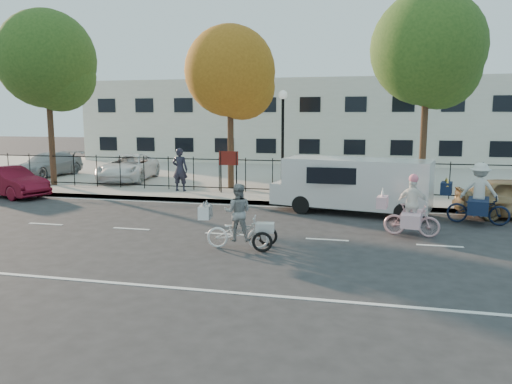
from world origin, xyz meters
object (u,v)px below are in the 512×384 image
(lot_car_a, at_px, (48,165))
(lot_car_c, at_px, (303,171))
(lamppost, at_px, (283,124))
(pedestrian, at_px, (180,170))
(white_van, at_px, (354,184))
(lot_car_b, at_px, (128,167))
(unicorn_bike, at_px, (411,213))
(bull_bike, at_px, (478,200))
(zebra_trike, at_px, (238,224))
(red_sedan, at_px, (9,182))

(lot_car_a, bearing_deg, lot_car_c, 3.16)
(lamppost, xyz_separation_m, pedestrian, (-4.58, 0.00, -2.01))
(white_van, relative_size, lot_car_c, 1.40)
(lot_car_a, relative_size, lot_car_b, 0.92)
(white_van, distance_m, lot_car_b, 12.92)
(unicorn_bike, xyz_separation_m, bull_bike, (2.20, 2.22, 0.12))
(zebra_trike, distance_m, unicorn_bike, 5.11)
(unicorn_bike, bearing_deg, lot_car_c, 35.38)
(lot_car_b, bearing_deg, unicorn_bike, -42.60)
(white_van, xyz_separation_m, lot_car_b, (-11.63, 5.63, -0.26))
(white_van, bearing_deg, bull_bike, -0.70)
(unicorn_bike, relative_size, pedestrian, 0.96)
(zebra_trike, relative_size, lot_car_b, 0.42)
(lamppost, bearing_deg, unicorn_bike, -50.48)
(bull_bike, relative_size, lot_car_b, 0.45)
(lamppost, height_order, red_sedan, lamppost)
(pedestrian, xyz_separation_m, lot_car_b, (-3.99, 2.89, -0.29))
(zebra_trike, height_order, lot_car_a, zebra_trike)
(zebra_trike, bearing_deg, lamppost, -4.83)
(white_van, relative_size, lot_car_a, 1.30)
(bull_bike, height_order, pedestrian, pedestrian)
(lamppost, distance_m, lot_car_b, 9.33)
(red_sedan, bearing_deg, zebra_trike, -98.63)
(lamppost, height_order, unicorn_bike, lamppost)
(unicorn_bike, bearing_deg, lot_car_b, 65.97)
(unicorn_bike, height_order, red_sedan, unicorn_bike)
(white_van, height_order, red_sedan, white_van)
(red_sedan, height_order, lot_car_c, lot_car_c)
(zebra_trike, relative_size, pedestrian, 1.05)
(unicorn_bike, xyz_separation_m, pedestrian, (-9.38, 5.81, 0.44))
(lamppost, xyz_separation_m, zebra_trike, (0.29, -8.23, -2.45))
(white_van, height_order, lot_car_a, white_van)
(bull_bike, xyz_separation_m, red_sedan, (-18.49, 1.29, -0.14))
(zebra_trike, bearing_deg, pedestrian, 23.79)
(zebra_trike, height_order, bull_bike, bull_bike)
(pedestrian, bearing_deg, bull_bike, 162.46)
(lamppost, distance_m, lot_car_c, 3.74)
(white_van, xyz_separation_m, red_sedan, (-14.56, 0.44, -0.43))
(red_sedan, bearing_deg, lamppost, -60.62)
(zebra_trike, xyz_separation_m, bull_bike, (6.70, 4.64, 0.13))
(lamppost, bearing_deg, lot_car_c, 80.94)
(unicorn_bike, xyz_separation_m, lot_car_b, (-13.37, 8.70, 0.15))
(red_sedan, bearing_deg, lot_car_c, -48.32)
(unicorn_bike, distance_m, bull_bike, 3.13)
(white_van, xyz_separation_m, lot_car_c, (-2.59, 5.67, -0.25))
(lot_car_a, bearing_deg, zebra_trike, -34.45)
(zebra_trike, bearing_deg, white_van, -33.59)
(white_van, xyz_separation_m, pedestrian, (-7.64, 2.74, 0.03))
(lamppost, relative_size, unicorn_bike, 2.36)
(unicorn_bike, height_order, lot_car_b, unicorn_bike)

